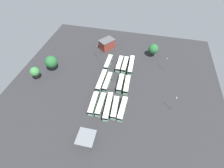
{
  "coord_description": "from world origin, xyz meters",
  "views": [
    {
      "loc": [
        57.23,
        12.07,
        65.2
      ],
      "look_at": [
        0.99,
        -1.02,
        1.59
      ],
      "focal_mm": 26.22,
      "sensor_mm": 36.0,
      "label": 1
    }
  ],
  "objects_px": {
    "bus_row2_slot2": "(108,106)",
    "depot_building": "(107,44)",
    "bus_row0_slot0": "(108,63)",
    "bus_row0_slot4": "(131,65)",
    "bus_row1_slot1": "(108,82)",
    "lamp_post_far_corner": "(97,51)",
    "tree_northwest": "(153,49)",
    "bus_row1_slot3": "(120,83)",
    "bus_row2_slot4": "(122,109)",
    "tree_west_edge": "(35,72)",
    "bus_row2_slot1": "(101,104)",
    "bus_row0_slot3": "(125,65)",
    "lamp_post_near_entrance": "(174,103)",
    "bus_row0_slot2": "(119,64)",
    "bus_row1_slot0": "(102,80)",
    "bus_row2_slot3": "(115,108)",
    "maintenance_shelter": "(86,137)",
    "bus_row1_slot4": "(127,85)",
    "bus_row2_slot0": "(94,103)",
    "lamp_post_by_building": "(165,64)",
    "tree_south_edge": "(51,62)"
  },
  "relations": [
    {
      "from": "tree_northwest",
      "to": "bus_row0_slot2",
      "type": "bearing_deg",
      "value": -51.08
    },
    {
      "from": "bus_row1_slot1",
      "to": "bus_row1_slot4",
      "type": "height_order",
      "value": "same"
    },
    {
      "from": "bus_row2_slot3",
      "to": "bus_row2_slot1",
      "type": "bearing_deg",
      "value": -92.39
    },
    {
      "from": "bus_row2_slot1",
      "to": "bus_row0_slot3",
      "type": "bearing_deg",
      "value": 168.53
    },
    {
      "from": "bus_row1_slot1",
      "to": "lamp_post_near_entrance",
      "type": "distance_m",
      "value": 34.41
    },
    {
      "from": "bus_row0_slot0",
      "to": "bus_row2_slot1",
      "type": "distance_m",
      "value": 30.29
    },
    {
      "from": "lamp_post_by_building",
      "to": "bus_row2_slot1",
      "type": "bearing_deg",
      "value": -40.43
    },
    {
      "from": "bus_row0_slot0",
      "to": "bus_row0_slot4",
      "type": "relative_size",
      "value": 0.81
    },
    {
      "from": "lamp_post_near_entrance",
      "to": "bus_row1_slot0",
      "type": "bearing_deg",
      "value": -104.07
    },
    {
      "from": "bus_row1_slot3",
      "to": "tree_west_edge",
      "type": "height_order",
      "value": "tree_west_edge"
    },
    {
      "from": "bus_row0_slot4",
      "to": "bus_row2_slot1",
      "type": "bearing_deg",
      "value": -17.41
    },
    {
      "from": "bus_row0_slot2",
      "to": "bus_row1_slot3",
      "type": "xyz_separation_m",
      "value": [
        15.02,
        3.5,
        -0.0
      ]
    },
    {
      "from": "bus_row2_slot4",
      "to": "tree_west_edge",
      "type": "height_order",
      "value": "tree_west_edge"
    },
    {
      "from": "lamp_post_near_entrance",
      "to": "lamp_post_by_building",
      "type": "bearing_deg",
      "value": -171.86
    },
    {
      "from": "bus_row2_slot1",
      "to": "maintenance_shelter",
      "type": "relative_size",
      "value": 1.64
    },
    {
      "from": "bus_row0_slot3",
      "to": "bus_row2_slot2",
      "type": "bearing_deg",
      "value": -4.8
    },
    {
      "from": "bus_row0_slot3",
      "to": "lamp_post_near_entrance",
      "type": "relative_size",
      "value": 1.34
    },
    {
      "from": "bus_row0_slot0",
      "to": "lamp_post_by_building",
      "type": "xyz_separation_m",
      "value": [
        -3.69,
        32.5,
        2.55
      ]
    },
    {
      "from": "bus_row1_slot1",
      "to": "tree_south_edge",
      "type": "height_order",
      "value": "tree_south_edge"
    },
    {
      "from": "bus_row0_slot3",
      "to": "tree_northwest",
      "type": "distance_m",
      "value": 21.27
    },
    {
      "from": "bus_row2_slot1",
      "to": "bus_row0_slot0",
      "type": "bearing_deg",
      "value": -172.89
    },
    {
      "from": "bus_row0_slot3",
      "to": "bus_row1_slot1",
      "type": "height_order",
      "value": "same"
    },
    {
      "from": "bus_row1_slot1",
      "to": "depot_building",
      "type": "distance_m",
      "value": 32.92
    },
    {
      "from": "bus_row2_slot1",
      "to": "bus_row1_slot4",
      "type": "bearing_deg",
      "value": 146.6
    },
    {
      "from": "bus_row1_slot0",
      "to": "tree_northwest",
      "type": "xyz_separation_m",
      "value": [
        -29.97,
        24.94,
        3.3
      ]
    },
    {
      "from": "bus_row2_slot4",
      "to": "bus_row2_slot1",
      "type": "bearing_deg",
      "value": -90.57
    },
    {
      "from": "bus_row2_slot0",
      "to": "lamp_post_near_entrance",
      "type": "xyz_separation_m",
      "value": [
        -6.21,
        36.2,
        3.05
      ]
    },
    {
      "from": "bus_row0_slot3",
      "to": "bus_row1_slot1",
      "type": "bearing_deg",
      "value": -22.84
    },
    {
      "from": "bus_row0_slot2",
      "to": "bus_row0_slot3",
      "type": "xyz_separation_m",
      "value": [
        -0.03,
        3.29,
        0.0
      ]
    },
    {
      "from": "bus_row0_slot3",
      "to": "bus_row2_slot3",
      "type": "bearing_deg",
      "value": 1.36
    },
    {
      "from": "bus_row0_slot2",
      "to": "bus_row1_slot0",
      "type": "relative_size",
      "value": 0.82
    },
    {
      "from": "bus_row2_slot2",
      "to": "depot_building",
      "type": "height_order",
      "value": "depot_building"
    },
    {
      "from": "bus_row1_slot4",
      "to": "tree_west_edge",
      "type": "relative_size",
      "value": 1.41
    },
    {
      "from": "bus_row1_slot3",
      "to": "lamp_post_far_corner",
      "type": "distance_m",
      "value": 27.33
    },
    {
      "from": "bus_row1_slot3",
      "to": "bus_row2_slot0",
      "type": "bearing_deg",
      "value": -32.39
    },
    {
      "from": "bus_row1_slot1",
      "to": "tree_west_edge",
      "type": "bearing_deg",
      "value": -82.89
    },
    {
      "from": "bus_row2_slot0",
      "to": "maintenance_shelter",
      "type": "height_order",
      "value": "maintenance_shelter"
    },
    {
      "from": "bus_row1_slot1",
      "to": "bus_row2_slot1",
      "type": "distance_m",
      "value": 14.76
    },
    {
      "from": "lamp_post_near_entrance",
      "to": "lamp_post_far_corner",
      "type": "relative_size",
      "value": 1.04
    },
    {
      "from": "bus_row0_slot2",
      "to": "bus_row0_slot4",
      "type": "xyz_separation_m",
      "value": [
        -0.57,
        6.82,
        0.0
      ]
    },
    {
      "from": "bus_row1_slot1",
      "to": "maintenance_shelter",
      "type": "xyz_separation_m",
      "value": [
        32.4,
        -0.59,
        2.0
      ]
    },
    {
      "from": "lamp_post_far_corner",
      "to": "tree_northwest",
      "type": "height_order",
      "value": "lamp_post_far_corner"
    },
    {
      "from": "tree_west_edge",
      "to": "bus_row0_slot4",
      "type": "bearing_deg",
      "value": 113.33
    },
    {
      "from": "bus_row1_slot0",
      "to": "bus_row2_slot3",
      "type": "distance_m",
      "value": 18.76
    },
    {
      "from": "bus_row2_slot4",
      "to": "bus_row1_slot4",
      "type": "bearing_deg",
      "value": -177.99
    },
    {
      "from": "tree_northwest",
      "to": "bus_row2_slot4",
      "type": "bearing_deg",
      "value": -13.39
    },
    {
      "from": "bus_row0_slot0",
      "to": "bus_row1_slot3",
      "type": "distance_m",
      "value": 17.87
    },
    {
      "from": "bus_row2_slot3",
      "to": "maintenance_shelter",
      "type": "distance_m",
      "value": 19.18
    },
    {
      "from": "bus_row1_slot1",
      "to": "lamp_post_near_entrance",
      "type": "xyz_separation_m",
      "value": [
        8.76,
        33.14,
        3.05
      ]
    },
    {
      "from": "bus_row2_slot3",
      "to": "bus_row1_slot3",
      "type": "bearing_deg",
      "value": -178.12
    }
  ]
}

